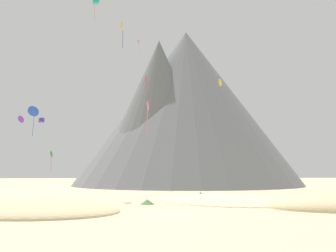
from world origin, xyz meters
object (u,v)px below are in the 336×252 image
kite_violet_low (21,119)px  kite_gold_mid (221,82)px  kite_rainbow_mid (148,113)px  rock_massif (181,108)px  kite_indigo_mid (42,120)px  kite_pink_high (139,44)px  kite_orange_high (122,29)px  bush_near_left (200,195)px  kite_teal_high (96,1)px  kite_blue_mid (34,111)px  bush_low_patch (147,202)px  kite_red_high (146,82)px  kite_green_low (52,154)px  bush_ridge_crest (100,205)px

kite_violet_low → kite_gold_mid: bearing=129.7°
kite_rainbow_mid → kite_violet_low: size_ratio=4.37×
rock_massif → kite_indigo_mid: 41.92m
kite_pink_high → kite_indigo_mid: bearing=-8.7°
kite_pink_high → kite_orange_high: kite_pink_high is taller
bush_near_left → kite_teal_high: bearing=154.7°
kite_rainbow_mid → kite_blue_mid: size_ratio=1.09×
kite_orange_high → bush_low_patch: bearing=44.3°
bush_near_left → kite_violet_low: (-29.41, 2.15, 12.22)m
kite_violet_low → kite_orange_high: bearing=108.2°
kite_pink_high → kite_indigo_mid: kite_pink_high is taller
kite_violet_low → kite_rainbow_mid: bearing=120.3°
kite_blue_mid → kite_gold_mid: bearing=-32.2°
bush_near_left → kite_pink_high: (-9.82, 35.21, 36.94)m
bush_low_patch → kite_pink_high: 60.09m
bush_near_left → bush_low_patch: bush_near_left is taller
bush_low_patch → kite_orange_high: kite_orange_high is taller
kite_rainbow_mid → kite_red_high: 31.70m
rock_massif → kite_orange_high: 56.91m
kite_rainbow_mid → kite_orange_high: 14.34m
kite_pink_high → kite_rainbow_mid: bearing=83.2°
kite_rainbow_mid → kite_violet_low: kite_rainbow_mid is taller
rock_massif → kite_gold_mid: size_ratio=63.46×
kite_indigo_mid → kite_orange_high: bearing=79.4°
bush_low_patch → kite_blue_mid: 29.47m
bush_near_left → kite_rainbow_mid: 16.12m
kite_gold_mid → kite_teal_high: bearing=78.4°
bush_near_left → kite_green_low: 44.55m
bush_low_patch → kite_gold_mid: kite_gold_mid is taller
kite_blue_mid → bush_ridge_crest: bearing=-92.1°
kite_green_low → kite_orange_high: (17.36, -33.31, 18.87)m
bush_ridge_crest → kite_gold_mid: kite_gold_mid is taller
rock_massif → kite_gold_mid: (1.90, -45.45, -2.82)m
bush_low_patch → kite_indigo_mid: kite_indigo_mid is taller
bush_ridge_crest → rock_massif: size_ratio=0.02×
kite_teal_high → kite_orange_high: size_ratio=1.04×
bush_low_patch → kite_green_low: 49.30m
bush_low_patch → kite_teal_high: size_ratio=0.40×
kite_blue_mid → kite_indigo_mid: kite_indigo_mid is taller
kite_indigo_mid → bush_low_patch: bearing=77.5°
bush_low_patch → kite_violet_low: kite_violet_low is taller
rock_massif → kite_violet_low: bearing=-123.1°
rock_massif → kite_violet_low: 61.29m
kite_pink_high → kite_teal_high: kite_pink_high is taller
rock_massif → kite_blue_mid: 57.78m
bush_low_patch → rock_massif: size_ratio=0.02×
bush_low_patch → kite_teal_high: kite_teal_high is taller
bush_ridge_crest → kite_green_low: (-15.61, 46.73, 8.13)m
bush_low_patch → kite_blue_mid: kite_blue_mid is taller
kite_green_low → kite_pink_high: size_ratio=1.34×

